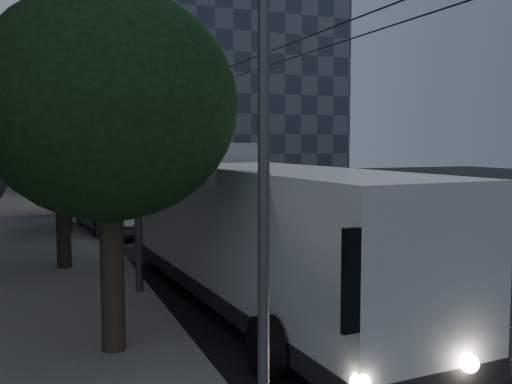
{
  "coord_description": "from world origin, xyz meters",
  "views": [
    {
      "loc": [
        -7.79,
        -16.12,
        4.0
      ],
      "look_at": [
        -0.53,
        2.47,
        2.26
      ],
      "focal_mm": 40.0,
      "sensor_mm": 36.0,
      "label": 1
    }
  ],
  "objects_px": {
    "streetlamp_far": "(71,101)",
    "car_white_d": "(96,181)",
    "pickup_silver": "(119,212)",
    "streetlamp_near": "(152,89)",
    "trolleybus": "(249,230)",
    "car_white_c": "(90,185)",
    "car_white_a": "(97,198)",
    "car_white_b": "(91,191)"
  },
  "relations": [
    {
      "from": "streetlamp_far",
      "to": "car_white_d",
      "type": "bearing_deg",
      "value": 76.6
    },
    {
      "from": "pickup_silver",
      "to": "streetlamp_near",
      "type": "height_order",
      "value": "streetlamp_near"
    },
    {
      "from": "pickup_silver",
      "to": "streetlamp_near",
      "type": "distance_m",
      "value": 12.0
    },
    {
      "from": "car_white_d",
      "to": "streetlamp_far",
      "type": "distance_m",
      "value": 12.06
    },
    {
      "from": "trolleybus",
      "to": "pickup_silver",
      "type": "bearing_deg",
      "value": 92.64
    },
    {
      "from": "streetlamp_near",
      "to": "streetlamp_far",
      "type": "relative_size",
      "value": 0.78
    },
    {
      "from": "pickup_silver",
      "to": "streetlamp_far",
      "type": "height_order",
      "value": "streetlamp_far"
    },
    {
      "from": "trolleybus",
      "to": "car_white_c",
      "type": "xyz_separation_m",
      "value": [
        -0.96,
        31.95,
        -1.11
      ]
    },
    {
      "from": "pickup_silver",
      "to": "car_white_a",
      "type": "relative_size",
      "value": 1.62
    },
    {
      "from": "car_white_b",
      "to": "streetlamp_near",
      "type": "bearing_deg",
      "value": -112.19
    },
    {
      "from": "pickup_silver",
      "to": "car_white_a",
      "type": "bearing_deg",
      "value": 84.36
    },
    {
      "from": "pickup_silver",
      "to": "car_white_c",
      "type": "relative_size",
      "value": 1.43
    },
    {
      "from": "car_white_c",
      "to": "car_white_d",
      "type": "bearing_deg",
      "value": 55.95
    },
    {
      "from": "car_white_a",
      "to": "car_white_b",
      "type": "height_order",
      "value": "car_white_b"
    },
    {
      "from": "pickup_silver",
      "to": "car_white_b",
      "type": "bearing_deg",
      "value": 83.98
    },
    {
      "from": "trolleybus",
      "to": "streetlamp_near",
      "type": "distance_m",
      "value": 4.39
    },
    {
      "from": "car_white_c",
      "to": "car_white_b",
      "type": "bearing_deg",
      "value": -117.46
    },
    {
      "from": "car_white_a",
      "to": "car_white_d",
      "type": "relative_size",
      "value": 0.87
    },
    {
      "from": "trolleybus",
      "to": "car_white_c",
      "type": "height_order",
      "value": "trolleybus"
    },
    {
      "from": "car_white_b",
      "to": "car_white_a",
      "type": "bearing_deg",
      "value": -111.64
    },
    {
      "from": "streetlamp_near",
      "to": "car_white_a",
      "type": "bearing_deg",
      "value": 88.24
    },
    {
      "from": "car_white_b",
      "to": "car_white_c",
      "type": "distance_m",
      "value": 4.84
    },
    {
      "from": "car_white_b",
      "to": "pickup_silver",
      "type": "bearing_deg",
      "value": -110.94
    },
    {
      "from": "car_white_a",
      "to": "streetlamp_far",
      "type": "relative_size",
      "value": 0.35
    },
    {
      "from": "streetlamp_near",
      "to": "car_white_b",
      "type": "bearing_deg",
      "value": 88.38
    },
    {
      "from": "car_white_a",
      "to": "streetlamp_far",
      "type": "distance_m",
      "value": 7.6
    },
    {
      "from": "trolleybus",
      "to": "streetlamp_near",
      "type": "xyz_separation_m",
      "value": [
        -2.03,
        1.64,
        3.52
      ]
    },
    {
      "from": "car_white_d",
      "to": "streetlamp_near",
      "type": "relative_size",
      "value": 0.51
    },
    {
      "from": "car_white_c",
      "to": "car_white_d",
      "type": "distance_m",
      "value": 5.0
    },
    {
      "from": "car_white_c",
      "to": "streetlamp_far",
      "type": "bearing_deg",
      "value": -129.23
    },
    {
      "from": "car_white_a",
      "to": "streetlamp_far",
      "type": "xyz_separation_m",
      "value": [
        -1.07,
        4.51,
        6.02
      ]
    },
    {
      "from": "car_white_c",
      "to": "streetlamp_far",
      "type": "xyz_separation_m",
      "value": [
        -1.51,
        -5.31,
        5.96
      ]
    },
    {
      "from": "car_white_a",
      "to": "car_white_d",
      "type": "bearing_deg",
      "value": 70.75
    },
    {
      "from": "trolleybus",
      "to": "streetlamp_near",
      "type": "height_order",
      "value": "streetlamp_near"
    },
    {
      "from": "car_white_b",
      "to": "car_white_d",
      "type": "xyz_separation_m",
      "value": [
        1.27,
        9.74,
        0.1
      ]
    },
    {
      "from": "car_white_a",
      "to": "trolleybus",
      "type": "bearing_deg",
      "value": -100.33
    },
    {
      "from": "trolleybus",
      "to": "streetlamp_near",
      "type": "relative_size",
      "value": 1.53
    },
    {
      "from": "car_white_a",
      "to": "car_white_c",
      "type": "xyz_separation_m",
      "value": [
        0.44,
        9.83,
        0.06
      ]
    },
    {
      "from": "trolleybus",
      "to": "car_white_a",
      "type": "height_order",
      "value": "trolleybus"
    },
    {
      "from": "pickup_silver",
      "to": "streetlamp_far",
      "type": "xyz_separation_m",
      "value": [
        -1.07,
        13.87,
        5.81
      ]
    },
    {
      "from": "pickup_silver",
      "to": "streetlamp_far",
      "type": "bearing_deg",
      "value": 88.77
    },
    {
      "from": "car_white_b",
      "to": "streetlamp_far",
      "type": "relative_size",
      "value": 0.41
    }
  ]
}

